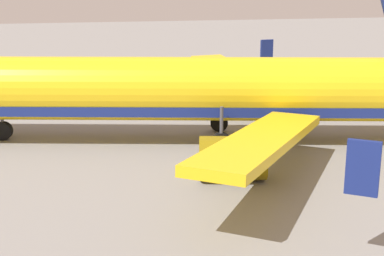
# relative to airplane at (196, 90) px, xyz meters

# --- Properties ---
(airplane) EXTENTS (37.34, 30.22, 11.34)m
(airplane) POSITION_rel_airplane_xyz_m (0.00, 0.00, 0.00)
(airplane) COLOR yellow
(airplane) RESTS_ON ground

